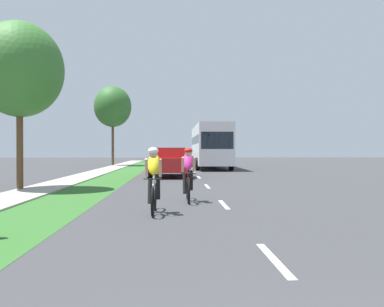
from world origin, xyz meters
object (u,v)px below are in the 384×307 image
Objects in this scene: cyclist_trailing at (188,174)px; sedan_black at (171,156)px; pickup_red at (169,162)px; bus_white at (210,144)px; cyclist_lead at (154,179)px; street_tree_near at (20,70)px; street_tree_far at (113,107)px.

cyclist_trailing is 0.40× the size of sedan_black.
pickup_red is (-0.71, 11.09, 0.02)m from cyclist_trailing.
cyclist_lead is at bearing -98.27° from bus_white.
cyclist_trailing is 11.11m from pickup_red.
sedan_black is 0.68× the size of street_tree_near.
street_tree_far is (-0.07, 23.54, 1.13)m from street_tree_near.
pickup_red is 29.04m from sedan_black.
street_tree_near is (-5.31, 5.80, 3.72)m from cyclist_lead.
cyclist_trailing is at bearing -30.57° from street_tree_near.
bus_white is at bearing 64.04° from street_tree_near.
sedan_black is at bearing 81.65° from street_tree_near.
street_tree_near is (-8.77, -18.02, 2.55)m from bus_white.
bus_white is 1.52× the size of street_tree_far.
cyclist_trailing is 0.27× the size of street_tree_near.
street_tree_far is (-5.56, 16.11, 4.83)m from pickup_red.
cyclist_lead reaches higher than sedan_black.
street_tree_near reaches higher than sedan_black.
street_tree_far reaches higher than sedan_black.
street_tree_far reaches higher than bus_white.
cyclist_lead is 42.27m from sedan_black.
cyclist_lead is 0.23× the size of street_tree_far.
cyclist_lead is 13.23m from pickup_red.
cyclist_trailing is at bearing -96.76° from bus_white.
cyclist_trailing is at bearing -88.79° from sedan_black.
bus_white is 1.83× the size of street_tree_near.
pickup_red is (0.18, 13.23, 0.02)m from cyclist_lead.
cyclist_lead is at bearing -112.71° from cyclist_trailing.
pickup_red is at bearing 53.52° from street_tree_near.
sedan_black is at bearing 67.26° from street_tree_far.
sedan_black is (-0.85, 40.13, -0.04)m from cyclist_trailing.
pickup_red is 0.81× the size of street_tree_near.
cyclist_trailing is 0.34× the size of pickup_red.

